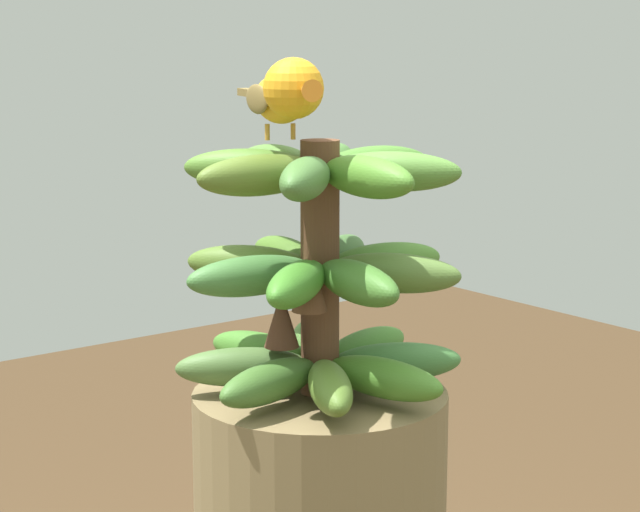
% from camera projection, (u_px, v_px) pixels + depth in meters
% --- Properties ---
extents(banana_bunch, '(0.30, 0.30, 0.26)m').
position_uv_depth(banana_bunch, '(319.00, 269.00, 1.18)').
color(banana_bunch, brown).
rests_on(banana_bunch, banana_tree).
extents(perched_bird, '(0.09, 0.21, 0.08)m').
position_uv_depth(perched_bird, '(286.00, 94.00, 1.14)').
color(perched_bird, '#C68933').
rests_on(perched_bird, banana_bunch).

